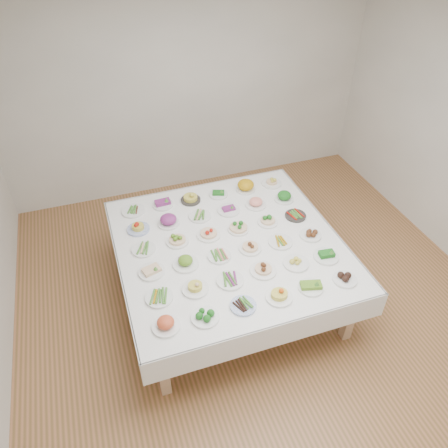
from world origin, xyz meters
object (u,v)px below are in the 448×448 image
object	(u,v)px
display_table	(229,248)
dish_35	(272,181)
dish_18	(144,248)
dish_0	(166,323)

from	to	relation	value
display_table	dish_35	size ratio (longest dim) A/B	9.61
dish_18	dish_35	xyz separation A→B (m)	(1.67, 0.66, 0.03)
dish_0	dish_35	distance (m)	2.35
dish_18	display_table	bearing A→B (deg)	-11.41
display_table	dish_18	xyz separation A→B (m)	(-0.83, 0.17, 0.09)
dish_18	dish_35	world-z (taller)	dish_35
display_table	dish_0	bearing A→B (deg)	-135.51
dish_35	display_table	bearing A→B (deg)	-135.11
display_table	dish_18	bearing A→B (deg)	168.59
dish_0	dish_18	distance (m)	0.99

